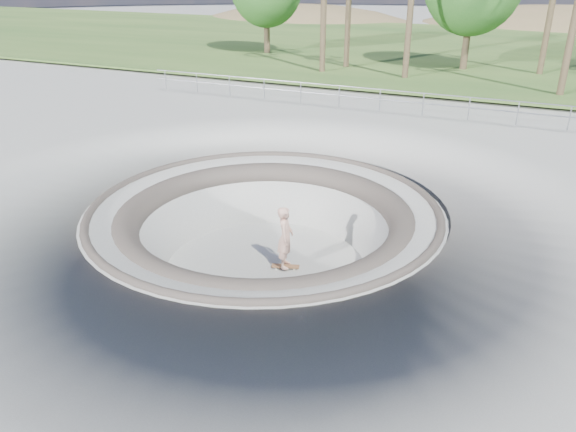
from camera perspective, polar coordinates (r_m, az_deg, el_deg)
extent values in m
plane|color=#A9A9A4|center=(16.33, -2.39, 0.86)|extent=(180.00, 180.00, 0.00)
torus|color=#A9A9A4|center=(17.22, -2.28, -5.25)|extent=(14.00, 14.00, 4.00)
cylinder|color=#A9A9A4|center=(17.20, -2.28, -5.11)|extent=(6.60, 6.60, 0.10)
torus|color=#443D37|center=(16.33, -2.39, 0.79)|extent=(10.24, 10.24, 0.24)
torus|color=#443D37|center=(16.51, -2.36, -0.58)|extent=(8.91, 8.91, 0.81)
cube|color=#2D4F1F|center=(48.24, 16.71, 15.93)|extent=(180.00, 36.00, 0.12)
ellipsoid|color=brown|center=(75.28, 1.54, 14.49)|extent=(50.40, 36.00, 23.40)
ellipsoid|color=brown|center=(74.75, 25.29, 11.03)|extent=(61.60, 44.00, 28.60)
cylinder|color=gray|center=(26.77, 9.40, 12.57)|extent=(25.00, 0.05, 0.05)
cylinder|color=gray|center=(26.87, 9.33, 11.63)|extent=(25.00, 0.05, 0.05)
cube|color=brown|center=(16.93, -0.27, -5.12)|extent=(0.87, 0.48, 0.02)
cylinder|color=#B9BABF|center=(16.94, -0.27, -5.22)|extent=(0.09, 0.18, 0.04)
cylinder|color=#B9BABF|center=(16.94, -0.27, -5.22)|extent=(0.09, 0.18, 0.04)
cylinder|color=silver|center=(16.95, -0.27, -5.24)|extent=(0.07, 0.05, 0.07)
cylinder|color=silver|center=(16.95, -0.27, -5.24)|extent=(0.07, 0.05, 0.07)
cylinder|color=silver|center=(16.95, -0.27, -5.24)|extent=(0.07, 0.05, 0.07)
cylinder|color=silver|center=(16.95, -0.27, -5.24)|extent=(0.07, 0.05, 0.07)
imported|color=tan|center=(16.47, -0.27, -2.18)|extent=(0.64, 0.80, 1.92)
cylinder|color=brown|center=(43.86, -2.17, 19.02)|extent=(0.44, 0.44, 4.48)
cylinder|color=brown|center=(38.42, 17.80, 17.57)|extent=(0.44, 0.44, 5.00)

